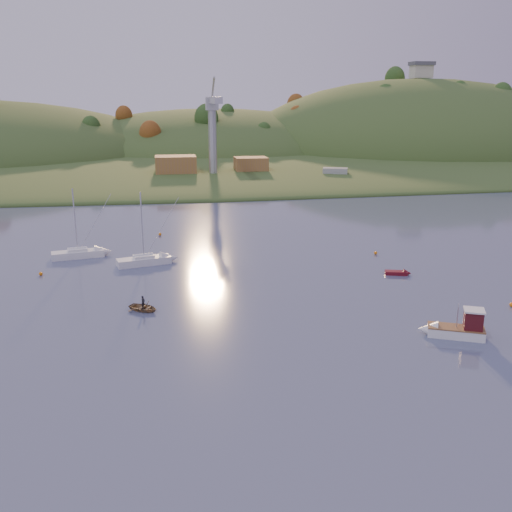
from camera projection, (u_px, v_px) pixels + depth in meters
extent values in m
plane|color=#39405D|center=(343.00, 422.00, 41.39)|extent=(500.00, 500.00, 0.00)
cube|color=#335220|center=(186.00, 148.00, 259.76)|extent=(620.00, 220.00, 1.50)
ellipsoid|color=#335220|center=(196.00, 164.00, 198.05)|extent=(640.00, 150.00, 7.00)
ellipsoid|color=#335220|center=(212.00, 152.00, 242.37)|extent=(140.00, 120.00, 36.00)
ellipsoid|color=#335220|center=(415.00, 152.00, 241.71)|extent=(150.00, 130.00, 60.00)
cube|color=beige|center=(421.00, 72.00, 232.93)|extent=(8.00, 6.00, 5.00)
cube|color=#595960|center=(422.00, 64.00, 232.06)|extent=(9.00, 7.00, 1.50)
cube|color=slate|center=(224.00, 177.00, 157.70)|extent=(42.00, 16.00, 2.40)
cube|color=#A37136|center=(176.00, 165.00, 155.59)|extent=(11.00, 8.00, 4.80)
cube|color=#A37136|center=(251.00, 164.00, 160.01)|extent=(9.00, 7.00, 4.00)
cylinder|color=#B7B7BC|center=(213.00, 141.00, 152.56)|extent=(2.20, 2.20, 18.00)
cube|color=#B7B7BC|center=(212.00, 104.00, 149.99)|extent=(3.20, 3.20, 3.20)
cube|color=#B7B7BC|center=(215.00, 100.00, 141.18)|extent=(1.80, 18.00, 1.60)
cube|color=#B7B7BC|center=(210.00, 100.00, 154.47)|extent=(1.80, 10.00, 1.60)
cube|color=white|center=(456.00, 332.00, 55.97)|extent=(5.65, 3.93, 0.96)
cone|color=white|center=(427.00, 330.00, 56.62)|extent=(2.49, 2.52, 1.92)
cube|color=brown|center=(456.00, 328.00, 55.83)|extent=(5.68, 3.98, 0.13)
cube|color=#4A1115|center=(473.00, 320.00, 55.22)|extent=(2.21, 2.16, 1.92)
cube|color=white|center=(474.00, 310.00, 54.95)|extent=(2.49, 2.44, 0.16)
cylinder|color=silver|center=(457.00, 316.00, 55.49)|extent=(0.10, 0.10, 2.56)
cube|color=white|center=(144.00, 261.00, 80.02)|extent=(7.73, 3.92, 1.02)
cube|color=white|center=(144.00, 257.00, 79.87)|extent=(3.10, 2.28, 0.65)
cylinder|color=silver|center=(142.00, 225.00, 78.63)|extent=(0.18, 0.18, 9.27)
cylinder|color=silver|center=(144.00, 256.00, 79.81)|extent=(2.91, 0.82, 0.12)
cylinder|color=white|center=(144.00, 255.00, 79.78)|extent=(2.61, 0.96, 0.36)
cube|color=white|center=(78.00, 254.00, 83.54)|extent=(7.65, 3.56, 1.01)
cube|color=white|center=(78.00, 251.00, 83.39)|extent=(3.02, 2.15, 0.64)
cylinder|color=silver|center=(75.00, 220.00, 82.16)|extent=(0.18, 0.18, 9.20)
cylinder|color=silver|center=(77.00, 249.00, 83.32)|extent=(2.92, 0.67, 0.12)
cylinder|color=white|center=(77.00, 248.00, 83.30)|extent=(2.60, 0.84, 0.36)
imported|color=olive|center=(143.00, 308.00, 62.83)|extent=(4.23, 3.98, 0.71)
imported|color=black|center=(143.00, 304.00, 62.73)|extent=(0.59, 0.64, 1.46)
cube|color=#5E0D17|center=(396.00, 273.00, 75.62)|extent=(3.10, 1.92, 0.48)
cone|color=#5E0D17|center=(407.00, 273.00, 75.46)|extent=(1.30, 1.39, 1.16)
cube|color=slate|center=(335.00, 179.00, 156.38)|extent=(16.46, 10.31, 1.99)
cube|color=#B7B7BC|center=(335.00, 173.00, 155.94)|extent=(7.36, 5.31, 2.66)
sphere|color=orange|center=(512.00, 305.00, 64.02)|extent=(0.50, 0.50, 0.50)
sphere|color=orange|center=(376.00, 253.00, 85.23)|extent=(0.50, 0.50, 0.50)
sphere|color=orange|center=(41.00, 274.00, 75.20)|extent=(0.50, 0.50, 0.50)
sphere|color=orange|center=(160.00, 234.00, 96.77)|extent=(0.50, 0.50, 0.50)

